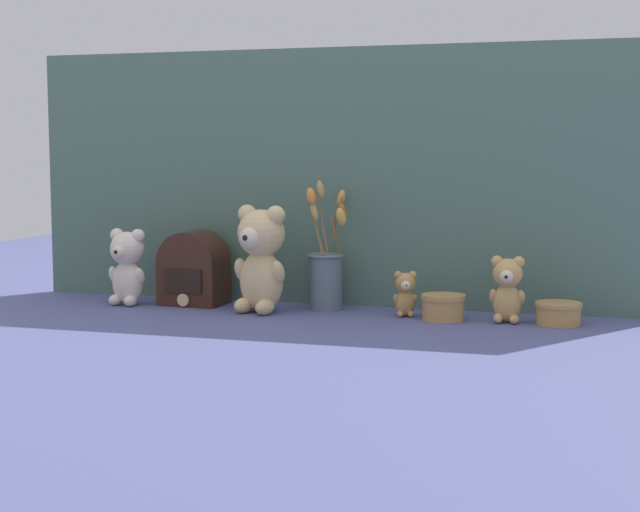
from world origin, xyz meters
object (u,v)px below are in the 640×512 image
(flower_vase, at_px, (325,272))
(teddy_bear_large, at_px, (260,257))
(teddy_bear_medium, at_px, (127,265))
(decorative_tin_short, at_px, (558,313))
(teddy_bear_tiny, at_px, (405,293))
(teddy_bear_small, at_px, (507,288))
(decorative_tin_tall, at_px, (443,307))
(vintage_radio, at_px, (194,271))

(flower_vase, bearing_deg, teddy_bear_large, -148.90)
(teddy_bear_medium, bearing_deg, flower_vase, 7.56)
(teddy_bear_large, distance_m, flower_vase, 0.18)
(flower_vase, xyz_separation_m, decorative_tin_short, (0.61, -0.05, -0.07))
(teddy_bear_tiny, xyz_separation_m, flower_vase, (-0.23, 0.05, 0.04))
(teddy_bear_small, bearing_deg, decorative_tin_short, 2.78)
(teddy_bear_tiny, distance_m, flower_vase, 0.24)
(decorative_tin_short, bearing_deg, teddy_bear_large, -177.30)
(teddy_bear_tiny, relative_size, flower_vase, 0.34)
(teddy_bear_medium, distance_m, teddy_bear_small, 1.04)
(teddy_bear_large, bearing_deg, teddy_bear_tiny, 6.78)
(teddy_bear_small, xyz_separation_m, decorative_tin_short, (0.12, 0.01, -0.06))
(teddy_bear_small, distance_m, flower_vase, 0.49)
(flower_vase, xyz_separation_m, decorative_tin_tall, (0.33, -0.07, -0.07))
(teddy_bear_medium, xyz_separation_m, decorative_tin_short, (1.16, 0.02, -0.08))
(teddy_bear_large, relative_size, teddy_bear_small, 1.70)
(teddy_bear_small, height_order, vintage_radio, vintage_radio)
(decorative_tin_short, bearing_deg, flower_vase, 174.91)
(teddy_bear_large, bearing_deg, vintage_radio, 161.28)
(flower_vase, distance_m, decorative_tin_tall, 0.35)
(flower_vase, xyz_separation_m, vintage_radio, (-0.37, -0.01, -0.01))
(teddy_bear_tiny, distance_m, decorative_tin_tall, 0.11)
(teddy_bear_large, bearing_deg, teddy_bear_medium, 177.43)
(teddy_bear_large, relative_size, teddy_bear_tiny, 2.41)
(teddy_bear_small, bearing_deg, teddy_bear_large, -177.32)
(flower_vase, bearing_deg, teddy_bear_small, -7.07)
(decorative_tin_short, bearing_deg, teddy_bear_small, -177.22)
(teddy_bear_large, bearing_deg, teddy_bear_small, 2.68)
(teddy_bear_small, xyz_separation_m, teddy_bear_tiny, (-0.26, 0.02, -0.03))
(teddy_bear_large, height_order, teddy_bear_medium, teddy_bear_large)
(decorative_tin_tall, bearing_deg, teddy_bear_tiny, 165.08)
(teddy_bear_large, relative_size, decorative_tin_short, 2.48)
(vintage_radio, distance_m, decorative_tin_short, 0.99)
(decorative_tin_tall, bearing_deg, teddy_bear_small, 4.54)
(teddy_bear_tiny, distance_m, decorative_tin_short, 0.39)
(teddy_bear_large, xyz_separation_m, teddy_bear_medium, (-0.40, 0.02, -0.04))
(teddy_bear_large, bearing_deg, flower_vase, 31.10)
(decorative_tin_tall, bearing_deg, teddy_bear_medium, 179.97)
(flower_vase, relative_size, decorative_tin_tall, 3.13)
(teddy_bear_medium, bearing_deg, teddy_bear_large, -2.57)
(teddy_bear_medium, height_order, decorative_tin_tall, teddy_bear_medium)
(teddy_bear_tiny, bearing_deg, teddy_bear_medium, -178.00)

